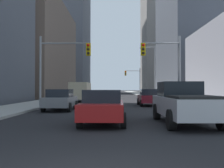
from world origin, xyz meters
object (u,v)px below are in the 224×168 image
(pickup_truck_silver, at_px, (184,103))
(traffic_signal_near_right, at_px, (163,59))
(traffic_signal_near_left, at_px, (62,59))
(traffic_signal_far_right, at_px, (133,77))
(sedan_red, at_px, (103,107))
(sedan_grey, at_px, (60,100))
(cargo_van_beige, at_px, (81,91))
(sedan_maroon, at_px, (149,97))

(pickup_truck_silver, height_order, traffic_signal_near_right, traffic_signal_near_right)
(traffic_signal_near_left, height_order, traffic_signal_far_right, same)
(sedan_red, relative_size, traffic_signal_near_right, 0.71)
(traffic_signal_near_right, distance_m, traffic_signal_far_right, 35.16)
(sedan_grey, xyz_separation_m, traffic_signal_near_right, (7.96, 3.36, 3.25))
(sedan_grey, xyz_separation_m, traffic_signal_near_left, (-0.54, 3.36, 3.30))
(cargo_van_beige, height_order, sedan_red, cargo_van_beige)
(traffic_signal_near_right, bearing_deg, traffic_signal_far_right, 90.04)
(sedan_grey, height_order, sedan_maroon, same)
(sedan_grey, relative_size, sedan_maroon, 1.00)
(traffic_signal_near_left, xyz_separation_m, traffic_signal_far_right, (8.47, 35.16, -0.04))
(traffic_signal_far_right, bearing_deg, traffic_signal_near_left, -103.54)
(sedan_grey, height_order, traffic_signal_near_left, traffic_signal_near_left)
(traffic_signal_far_right, bearing_deg, pickup_truck_silver, -91.19)
(cargo_van_beige, bearing_deg, sedan_maroon, -44.31)
(sedan_red, xyz_separation_m, traffic_signal_near_left, (-3.90, 10.43, 3.30))
(sedan_maroon, bearing_deg, cargo_van_beige, 135.69)
(sedan_red, relative_size, traffic_signal_near_left, 0.71)
(pickup_truck_silver, relative_size, traffic_signal_near_left, 0.90)
(sedan_red, bearing_deg, sedan_maroon, 73.41)
(sedan_red, distance_m, traffic_signal_near_right, 11.85)
(pickup_truck_silver, xyz_separation_m, traffic_signal_near_left, (-7.53, 10.32, 3.14))
(cargo_van_beige, xyz_separation_m, sedan_maroon, (7.20, -7.03, -0.52))
(sedan_red, height_order, sedan_grey, same)
(traffic_signal_near_left, relative_size, traffic_signal_far_right, 1.00)
(cargo_van_beige, distance_m, traffic_signal_near_left, 9.34)
(cargo_van_beige, bearing_deg, sedan_red, -79.66)
(pickup_truck_silver, bearing_deg, traffic_signal_near_left, 126.12)
(sedan_red, bearing_deg, sedan_grey, 115.47)
(sedan_red, height_order, sedan_maroon, same)
(pickup_truck_silver, relative_size, sedan_grey, 1.29)
(sedan_grey, distance_m, traffic_signal_near_right, 9.23)
(sedan_red, xyz_separation_m, sedan_grey, (-3.37, 7.07, 0.00))
(sedan_grey, height_order, traffic_signal_near_right, traffic_signal_near_right)
(traffic_signal_near_left, distance_m, traffic_signal_near_right, 8.49)
(pickup_truck_silver, bearing_deg, cargo_van_beige, 110.40)
(cargo_van_beige, xyz_separation_m, sedan_red, (3.53, -19.34, -0.52))
(pickup_truck_silver, xyz_separation_m, traffic_signal_near_right, (0.97, 10.31, 3.09))
(sedan_red, distance_m, sedan_maroon, 12.85)
(traffic_signal_far_right, bearing_deg, traffic_signal_near_right, -89.96)
(sedan_red, relative_size, traffic_signal_far_right, 0.71)
(sedan_maroon, height_order, traffic_signal_far_right, traffic_signal_far_right)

